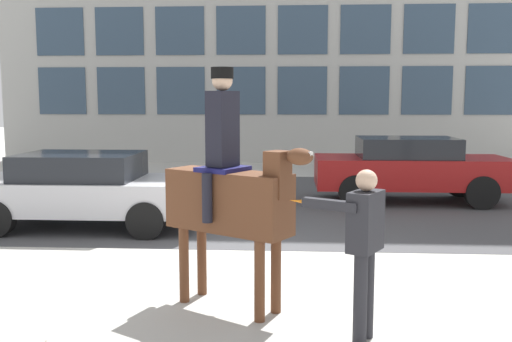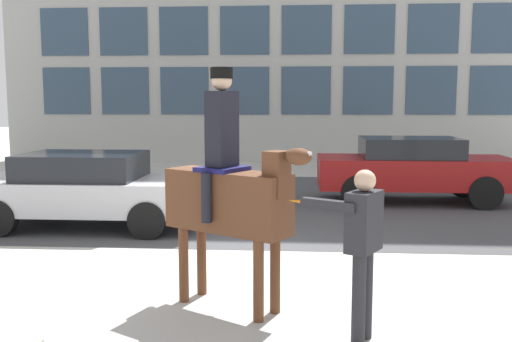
% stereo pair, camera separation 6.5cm
% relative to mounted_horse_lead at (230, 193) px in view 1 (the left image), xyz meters
% --- Properties ---
extents(ground_plane, '(80.00, 80.00, 0.00)m').
position_rel_mounted_horse_lead_xyz_m(ground_plane, '(-0.06, 1.88, -1.27)').
color(ground_plane, '#B2AFA8').
extents(road_surface, '(20.04, 8.50, 0.01)m').
position_rel_mounted_horse_lead_xyz_m(road_surface, '(-0.06, 6.63, -1.26)').
color(road_surface, '#444447').
rests_on(road_surface, ground_plane).
extents(mounted_horse_lead, '(1.65, 1.17, 2.60)m').
position_rel_mounted_horse_lead_xyz_m(mounted_horse_lead, '(0.00, 0.00, 0.00)').
color(mounted_horse_lead, '#59331E').
rests_on(mounted_horse_lead, ground_plane).
extents(pedestrian_bystander, '(0.91, 0.46, 1.62)m').
position_rel_mounted_horse_lead_xyz_m(pedestrian_bystander, '(1.32, -0.78, -0.31)').
color(pedestrian_bystander, '#232328').
rests_on(pedestrian_bystander, ground_plane).
extents(street_car_near_lane, '(4.06, 1.84, 1.33)m').
position_rel_mounted_horse_lead_xyz_m(street_car_near_lane, '(-2.99, 3.82, -0.56)').
color(street_car_near_lane, '#B7B7BC').
rests_on(street_car_near_lane, ground_plane).
extents(street_car_far_lane, '(4.22, 1.79, 1.44)m').
position_rel_mounted_horse_lead_xyz_m(street_car_far_lane, '(3.30, 6.77, -0.49)').
color(street_car_far_lane, maroon).
rests_on(street_car_far_lane, ground_plane).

